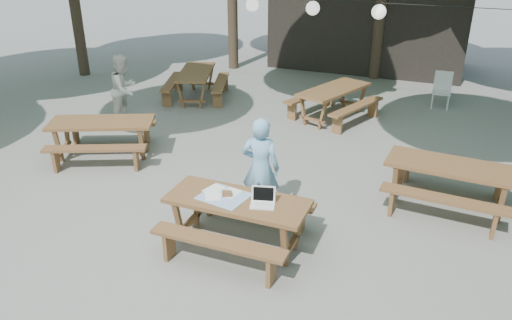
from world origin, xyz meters
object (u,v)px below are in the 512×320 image
object	(u,v)px
main_picnic_table	(238,221)
picnic_table_nw	(103,138)
plastic_chair	(441,98)
second_person	(124,89)
woman	(261,168)

from	to	relation	value
main_picnic_table	picnic_table_nw	xyz separation A→B (m)	(-3.73, 1.84, 0.00)
main_picnic_table	picnic_table_nw	world-z (taller)	same
picnic_table_nw	plastic_chair	distance (m)	8.32
picnic_table_nw	second_person	distance (m)	1.99
main_picnic_table	second_person	size ratio (longest dim) A/B	1.24
second_person	plastic_chair	world-z (taller)	second_person
woman	second_person	xyz separation A→B (m)	(-4.45, 2.73, -0.01)
main_picnic_table	second_person	distance (m)	5.77
picnic_table_nw	second_person	bearing A→B (deg)	87.66
woman	second_person	size ratio (longest dim) A/B	1.01
picnic_table_nw	second_person	world-z (taller)	second_person
main_picnic_table	plastic_chair	size ratio (longest dim) A/B	2.22
picnic_table_nw	woman	xyz separation A→B (m)	(3.72, -0.92, 0.43)
woman	main_picnic_table	bearing A→B (deg)	83.73
second_person	plastic_chair	size ratio (longest dim) A/B	1.79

